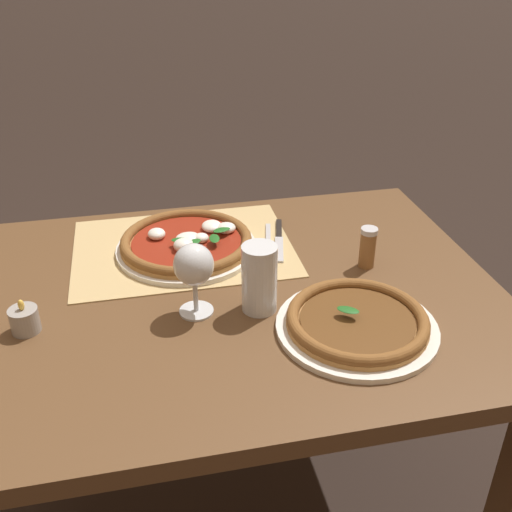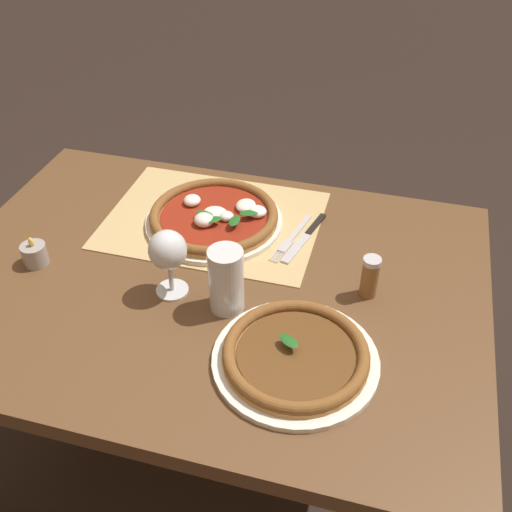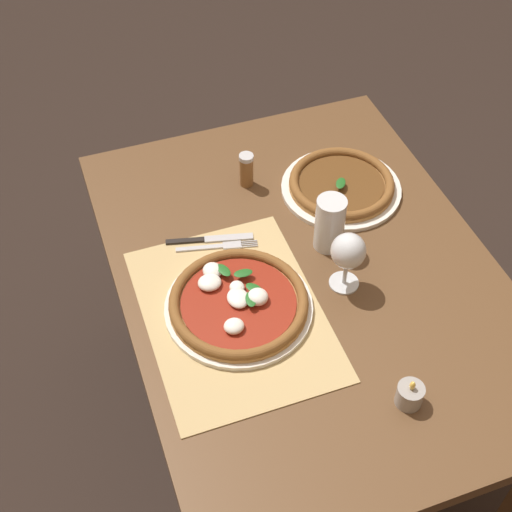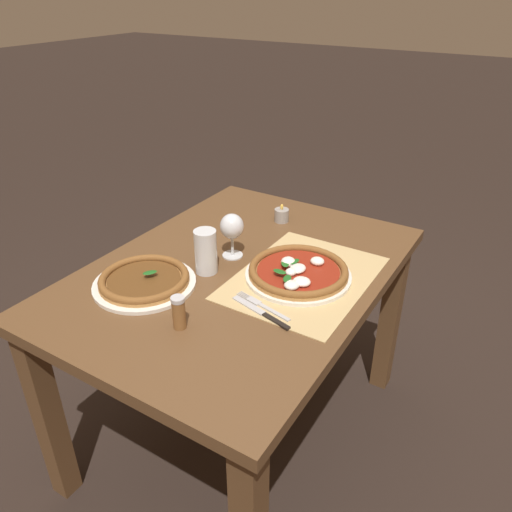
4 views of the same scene
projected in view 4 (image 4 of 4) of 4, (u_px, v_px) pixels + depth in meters
ground_plane at (242, 428)px, 1.99m from camera, size 24.00×24.00×0.00m
dining_table at (239, 297)px, 1.68m from camera, size 1.20×0.88×0.74m
paper_placemat at (304, 278)px, 1.57m from camera, size 0.52×0.39×0.00m
pizza_near at (298, 272)px, 1.56m from camera, size 0.34×0.34×0.05m
pizza_far at (144, 280)px, 1.53m from camera, size 0.32×0.32×0.04m
wine_glass at (232, 228)px, 1.65m from camera, size 0.08×0.08×0.16m
pint_glass at (206, 252)px, 1.58m from camera, size 0.07×0.07×0.15m
fork at (263, 306)px, 1.43m from camera, size 0.06×0.20×0.00m
knife at (260, 312)px, 1.41m from camera, size 0.07×0.21×0.01m
votive_candle at (282, 216)px, 1.93m from camera, size 0.06×0.06×0.07m
pepper_shaker at (179, 312)px, 1.33m from camera, size 0.04×0.04×0.10m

